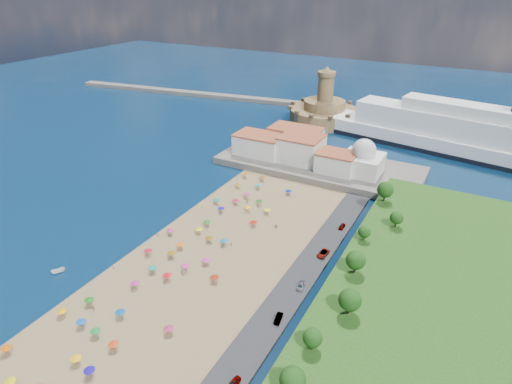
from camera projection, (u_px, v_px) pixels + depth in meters
The scene contains 13 objects.
ground at pixel (209, 241), 140.32m from camera, with size 700.00×700.00×0.00m, color #071938.
terrace at pixel (319, 165), 192.49m from camera, with size 90.00×36.00×3.00m, color #59544C.
jetty at pixel (304, 135), 229.35m from camera, with size 18.00×70.00×2.40m, color #59544C.
breakwater at pixel (202, 94), 306.18m from camera, with size 200.00×7.00×2.60m, color #59544C.
waterfront_buildings at pixel (293, 146), 195.63m from camera, with size 57.00×29.00×11.00m.
domed_building at pixel (363, 160), 179.01m from camera, with size 16.00×16.00×15.00m.
fortress at pixel (324, 111), 250.32m from camera, with size 40.00×40.00×32.40m.
cruise_ship at pixel (468, 137), 203.34m from camera, with size 139.45×42.13×30.13m.
beach_parasols at pixel (187, 248), 133.24m from camera, with size 31.38×117.54×2.20m.
beachgoers at pixel (204, 232), 143.11m from camera, with size 33.62×85.06×1.82m.
moored_boats at pixel (26, 291), 117.16m from camera, with size 3.50×26.41×1.48m.
parked_cars at pixel (305, 279), 120.86m from camera, with size 2.81×75.34×1.43m.
hillside_trees at pixel (349, 272), 109.92m from camera, with size 12.53×111.41×7.48m.
Camera 1 is at (69.72, -95.87, 78.37)m, focal length 30.00 mm.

